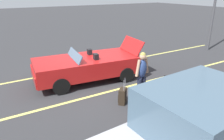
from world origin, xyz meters
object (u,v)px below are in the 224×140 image
object	(u,v)px
traveler_person	(142,74)
parked_sedan_near	(200,133)
convertible_car	(83,67)
suitcase_small_carryon	(122,96)
suitcase_large_black	(167,92)
suitcase_medium_bright	(152,107)

from	to	relation	value
traveler_person	parked_sedan_near	size ratio (longest dim) A/B	0.36
convertible_car	traveler_person	bearing A→B (deg)	116.33
suitcase_small_carryon	parked_sedan_near	size ratio (longest dim) A/B	0.19
suitcase_large_black	suitcase_small_carryon	xyz separation A→B (m)	(1.24, -0.70, -0.12)
suitcase_medium_bright	suitcase_small_carryon	world-z (taller)	suitcase_small_carryon
convertible_car	suitcase_small_carryon	distance (m)	2.38
parked_sedan_near	convertible_car	bearing A→B (deg)	87.19
traveler_person	parked_sedan_near	xyz separation A→B (m)	(0.86, 2.85, -0.04)
suitcase_small_carryon	traveler_person	world-z (taller)	traveler_person
suitcase_large_black	traveler_person	distance (m)	1.00
convertible_car	suitcase_medium_bright	bearing A→B (deg)	106.12
suitcase_medium_bright	parked_sedan_near	bearing A→B (deg)	-116.84
suitcase_small_carryon	traveler_person	xyz separation A→B (m)	(-0.61, 0.16, 0.68)
suitcase_medium_bright	traveler_person	xyz separation A→B (m)	(-0.32, -0.92, 0.62)
suitcase_medium_bright	traveler_person	bearing A→B (deg)	59.69
suitcase_large_black	suitcase_small_carryon	bearing A→B (deg)	137.90
suitcase_large_black	convertible_car	bearing A→B (deg)	104.46
convertible_car	suitcase_medium_bright	distance (m)	3.48
suitcase_small_carryon	parked_sedan_near	bearing A→B (deg)	131.14
suitcase_small_carryon	traveler_person	size ratio (longest dim) A/B	0.53
convertible_car	parked_sedan_near	xyz separation A→B (m)	(-0.06, 5.35, 0.30)
convertible_car	suitcase_large_black	size ratio (longest dim) A/B	4.61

